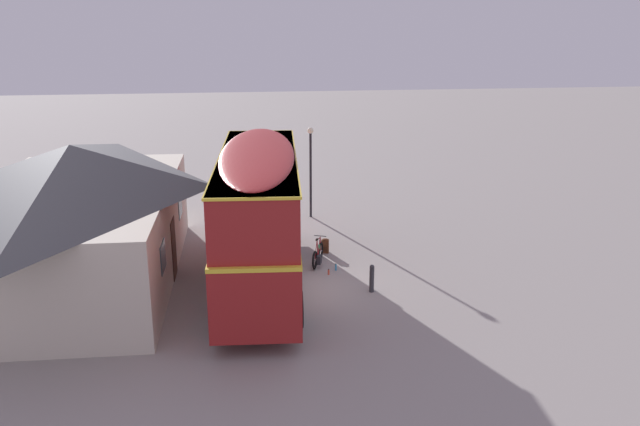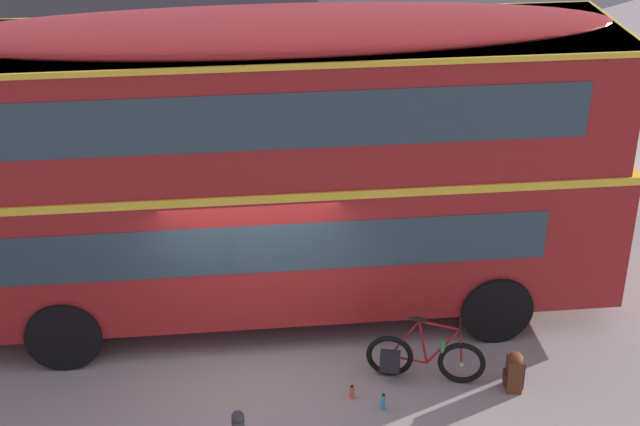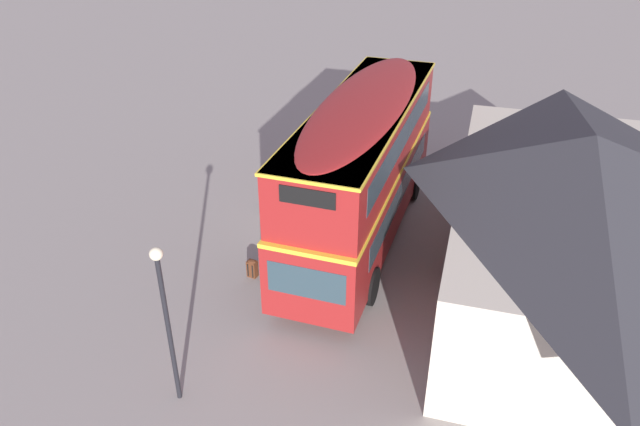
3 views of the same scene
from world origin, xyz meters
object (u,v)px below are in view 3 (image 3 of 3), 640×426
kerb_bollard (264,195)px  water_bottle_blue_sports (269,238)px  double_decker_bus (362,164)px  touring_bicycle (279,246)px  street_lamp (165,309)px  backpack_on_ground (252,268)px  water_bottle_red_squeeze (282,234)px

kerb_bollard → water_bottle_blue_sports: bearing=23.6°
double_decker_bus → water_bottle_blue_sports: 3.89m
touring_bicycle → street_lamp: street_lamp is taller
double_decker_bus → kerb_bollard: bearing=-105.3°
double_decker_bus → kerb_bollard: 4.37m
double_decker_bus → backpack_on_ground: 4.62m
backpack_on_ground → touring_bicycle: bearing=160.6°
backpack_on_ground → water_bottle_red_squeeze: backpack_on_ground is taller
double_decker_bus → kerb_bollard: size_ratio=10.80×
touring_bicycle → kerb_bollard: touring_bicycle is taller
water_bottle_red_squeeze → water_bottle_blue_sports: water_bottle_blue_sports is taller
touring_bicycle → backpack_on_ground: touring_bicycle is taller
kerb_bollard → street_lamp: bearing=6.7°
backpack_on_ground → water_bottle_blue_sports: (-1.92, -0.14, -0.17)m
double_decker_bus → water_bottle_blue_sports: (1.06, -2.77, -2.52)m
backpack_on_ground → double_decker_bus: bearing=138.4°
touring_bicycle → water_bottle_red_squeeze: size_ratio=7.48×
water_bottle_red_squeeze → kerb_bollard: bearing=-144.2°
touring_bicycle → double_decker_bus: bearing=128.3°
double_decker_bus → water_bottle_blue_sports: bearing=-69.2°
touring_bicycle → street_lamp: size_ratio=0.39×
water_bottle_red_squeeze → water_bottle_blue_sports: size_ratio=0.83×
double_decker_bus → water_bottle_red_squeeze: bearing=-74.5°
kerb_bollard → water_bottle_red_squeeze: bearing=35.8°
water_bottle_blue_sports → double_decker_bus: bearing=110.8°
touring_bicycle → water_bottle_red_squeeze: bearing=-166.5°
water_bottle_red_squeeze → backpack_on_ground: bearing=-4.5°
street_lamp → kerb_bollard: bearing=-173.3°
double_decker_bus → water_bottle_red_squeeze: size_ratio=47.93×
water_bottle_red_squeeze → street_lamp: (7.15, -0.18, 2.50)m
backpack_on_ground → street_lamp: bearing=0.0°
double_decker_bus → water_bottle_red_squeeze: (0.68, -2.46, -2.54)m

